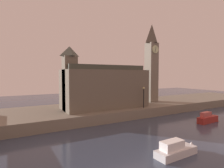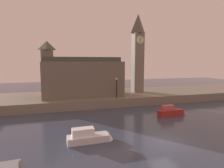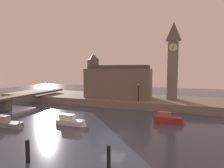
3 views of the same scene
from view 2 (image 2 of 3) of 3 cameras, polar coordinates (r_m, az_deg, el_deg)
ground_plane at (r=19.56m, az=15.94°, el=-16.84°), size 120.00×120.00×0.00m
far_embankment at (r=37.09m, az=-0.59°, el=-4.02°), size 70.00×12.00×1.50m
clock_tower at (r=38.39m, az=7.95°, el=9.66°), size 2.24×2.29×15.74m
parliament_hall at (r=34.09m, az=-9.57°, el=2.13°), size 14.18×5.82×9.79m
streetlamp at (r=31.81m, az=1.43°, el=-0.44°), size 0.36×0.36×3.50m
boat_ferry_white at (r=18.92m, az=-6.34°, el=-15.81°), size 4.66×1.46×1.56m
boat_dinghy_red at (r=28.33m, az=18.03°, el=-8.15°), size 4.33×1.17×1.59m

